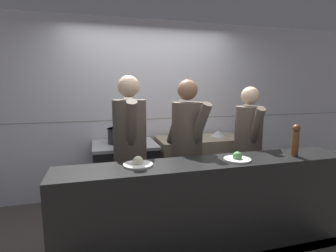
% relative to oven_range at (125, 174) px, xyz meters
% --- Properties ---
extents(ground_plane, '(14.00, 14.00, 0.00)m').
position_rel_oven_range_xyz_m(ground_plane, '(0.45, -1.01, -0.44)').
color(ground_plane, '#4C4742').
extents(wall_back_tiled, '(8.00, 0.06, 2.60)m').
position_rel_oven_range_xyz_m(wall_back_tiled, '(0.45, 0.40, 0.86)').
color(wall_back_tiled, silver).
rests_on(wall_back_tiled, ground_plane).
extents(oven_range, '(0.85, 0.71, 0.88)m').
position_rel_oven_range_xyz_m(oven_range, '(0.00, 0.00, 0.00)').
color(oven_range, '#232326').
rests_on(oven_range, ground_plane).
extents(prep_counter, '(1.27, 0.65, 0.90)m').
position_rel_oven_range_xyz_m(prep_counter, '(1.11, -0.00, 0.01)').
color(prep_counter, gray).
rests_on(prep_counter, ground_plane).
extents(pass_counter, '(2.87, 0.45, 0.96)m').
position_rel_oven_range_xyz_m(pass_counter, '(0.67, -1.33, 0.03)').
color(pass_counter, black).
rests_on(pass_counter, ground_plane).
extents(stock_pot, '(0.31, 0.31, 0.21)m').
position_rel_oven_range_xyz_m(stock_pot, '(-0.07, 0.04, 0.55)').
color(stock_pot, '#2D2D33').
rests_on(stock_pot, oven_range).
extents(mixing_bowl_steel, '(0.25, 0.25, 0.08)m').
position_rel_oven_range_xyz_m(mixing_bowl_steel, '(1.40, 0.02, 0.50)').
color(mixing_bowl_steel, '#B7BABF').
rests_on(mixing_bowl_steel, prep_counter).
extents(plated_dish_main, '(0.26, 0.26, 0.09)m').
position_rel_oven_range_xyz_m(plated_dish_main, '(-0.02, -1.28, 0.54)').
color(plated_dish_main, white).
rests_on(plated_dish_main, pass_counter).
extents(plated_dish_appetiser, '(0.25, 0.25, 0.09)m').
position_rel_oven_range_xyz_m(plated_dish_appetiser, '(0.92, -1.37, 0.54)').
color(plated_dish_appetiser, white).
rests_on(plated_dish_appetiser, pass_counter).
extents(pepper_mill, '(0.07, 0.07, 0.32)m').
position_rel_oven_range_xyz_m(pepper_mill, '(1.55, -1.38, 0.68)').
color(pepper_mill, brown).
rests_on(pepper_mill, pass_counter).
extents(chef_head_cook, '(0.38, 0.77, 1.76)m').
position_rel_oven_range_xyz_m(chef_head_cook, '(-0.01, -0.71, 0.54)').
color(chef_head_cook, black).
rests_on(chef_head_cook, ground_plane).
extents(chef_sous, '(0.45, 0.74, 1.72)m').
position_rel_oven_range_xyz_m(chef_sous, '(0.63, -0.75, 0.52)').
color(chef_sous, black).
rests_on(chef_sous, ground_plane).
extents(chef_line, '(0.38, 0.72, 1.64)m').
position_rel_oven_range_xyz_m(chef_line, '(1.44, -0.71, 0.47)').
color(chef_line, black).
rests_on(chef_line, ground_plane).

